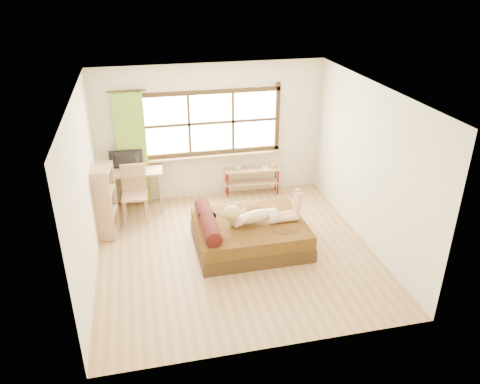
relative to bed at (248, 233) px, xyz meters
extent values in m
plane|color=#9E754C|center=(-0.23, -0.11, -0.25)|extent=(4.50, 4.50, 0.00)
plane|color=white|center=(-0.23, -0.11, 2.45)|extent=(4.50, 4.50, 0.00)
plane|color=silver|center=(-0.23, 2.14, 1.10)|extent=(4.50, 0.00, 4.50)
plane|color=silver|center=(-0.23, -2.36, 1.10)|extent=(4.50, 0.00, 4.50)
plane|color=silver|center=(-2.48, -0.11, 1.10)|extent=(0.00, 4.50, 4.50)
plane|color=silver|center=(2.02, -0.11, 1.10)|extent=(0.00, 4.50, 4.50)
cube|color=#FFEDBF|center=(-0.23, 2.13, 1.30)|extent=(2.60, 0.01, 1.30)
cube|color=#A27658|center=(-0.23, 2.06, 0.63)|extent=(2.80, 0.16, 0.04)
cube|color=olive|center=(-1.78, 2.02, 0.90)|extent=(0.55, 0.10, 2.20)
cube|color=black|center=(0.05, 0.00, -0.13)|extent=(1.85, 1.49, 0.23)
cube|color=#36220C|center=(0.05, 0.00, 0.10)|extent=(1.82, 1.46, 0.23)
cylinder|color=black|center=(-0.67, 0.00, 0.32)|extent=(0.27, 1.26, 0.26)
cube|color=#A27658|center=(-1.92, 1.84, 0.55)|extent=(1.35, 0.67, 0.04)
cube|color=#A27658|center=(-2.53, 1.63, 0.15)|extent=(0.06, 0.06, 0.79)
cube|color=#A27658|center=(-1.33, 1.57, 0.15)|extent=(0.06, 0.06, 0.79)
cube|color=#A27658|center=(-2.51, 2.11, 0.15)|extent=(0.06, 0.06, 0.79)
cube|color=#A27658|center=(-1.30, 2.05, 0.15)|extent=(0.06, 0.06, 0.79)
imported|color=black|center=(-1.92, 1.89, 0.75)|extent=(0.63, 0.11, 0.36)
cube|color=#A27658|center=(-1.82, 1.39, 0.23)|extent=(0.48, 0.48, 0.04)
cube|color=#A27658|center=(-1.81, 1.60, 0.52)|extent=(0.46, 0.07, 0.53)
cube|color=#A27658|center=(-2.02, 1.20, -0.02)|extent=(0.05, 0.05, 0.46)
cube|color=#A27658|center=(-1.63, 1.18, -0.02)|extent=(0.05, 0.05, 0.46)
cube|color=#A27658|center=(-2.00, 1.60, -0.02)|extent=(0.05, 0.05, 0.46)
cube|color=#A27658|center=(-1.61, 1.58, -0.02)|extent=(0.05, 0.05, 0.46)
cube|color=#A27658|center=(0.57, 1.96, 0.30)|extent=(1.16, 0.38, 0.04)
cube|color=#A27658|center=(0.57, 1.96, 0.02)|extent=(1.16, 0.38, 0.03)
cylinder|color=#6A090B|center=(0.04, 1.89, 0.03)|extent=(0.03, 0.03, 0.57)
cylinder|color=#6A090B|center=(1.08, 1.80, 0.03)|extent=(0.03, 0.03, 0.57)
cylinder|color=#6A090B|center=(0.06, 2.12, 0.03)|extent=(0.03, 0.03, 0.57)
cylinder|color=#6A090B|center=(1.09, 2.03, 0.03)|extent=(0.03, 0.03, 0.57)
cube|color=gold|center=(0.99, 1.92, 0.36)|extent=(0.10, 0.10, 0.08)
imported|color=gray|center=(0.27, 1.96, 0.37)|extent=(0.15, 0.15, 0.11)
imported|color=gray|center=(0.77, 1.96, 0.33)|extent=(0.17, 0.22, 0.02)
cube|color=#A27658|center=(-2.31, 0.94, -0.20)|extent=(0.38, 0.56, 0.03)
cube|color=#A27658|center=(-2.31, 0.94, 0.20)|extent=(0.38, 0.56, 0.03)
cube|color=#A27658|center=(-2.31, 0.94, 0.60)|extent=(0.38, 0.56, 0.03)
cube|color=#A27658|center=(-2.31, 0.94, 1.00)|extent=(0.38, 0.56, 0.03)
cube|color=#A27658|center=(-2.35, 0.68, 0.40)|extent=(0.32, 0.07, 1.28)
cube|color=#A27658|center=(-2.28, 1.20, 0.40)|extent=(0.32, 0.07, 1.28)
camera|label=1|loc=(-1.61, -6.58, 4.08)|focal=35.00mm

